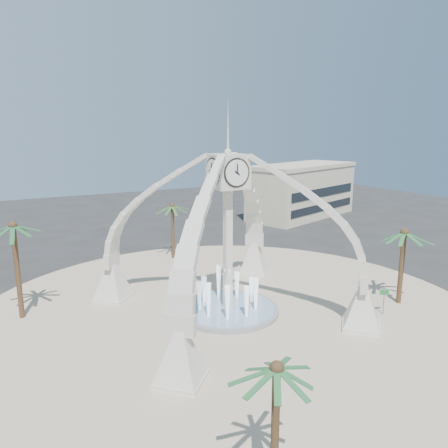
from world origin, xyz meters
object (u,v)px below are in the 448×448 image
fountain (228,309)px  palm_south (277,370)px  clock_tower (228,232)px  palm_east (404,233)px  palm_north (172,206)px  palm_west (13,227)px  street_sign (384,295)px

fountain → palm_south: bearing=-113.5°
clock_tower → palm_east: clock_tower is taller
fountain → palm_north: 16.80m
palm_west → palm_south: (7.30, -22.51, -1.89)m
clock_tower → palm_south: size_ratio=3.03×
clock_tower → fountain: (0.00, 0.00, -6.20)m
palm_north → street_sign: (8.29, -21.96, -4.29)m
clock_tower → palm_west: (-14.16, 6.73, 0.59)m
palm_west → palm_north: 18.54m
fountain → palm_east: 15.32m
palm_south → palm_east: bearing=27.6°
clock_tower → fountain: clock_tower is taller
palm_east → street_sign: (-2.94, -0.98, -4.35)m
palm_south → street_sign: 19.97m
fountain → palm_south: palm_south is taller
fountain → palm_north: bearing=82.7°
clock_tower → street_sign: size_ratio=8.10×
palm_west → street_sign: palm_west is taller
palm_north → palm_south: 32.74m
palm_east → palm_north: 23.80m
palm_south → fountain: bearing=66.5°
palm_west → clock_tower: bearing=-25.4°
palm_south → clock_tower: bearing=66.5°
fountain → palm_west: bearing=154.6°
clock_tower → palm_west: 15.69m
palm_south → street_sign: bearing=29.1°
palm_south → palm_west: bearing=108.0°
fountain → palm_east: palm_east is taller
clock_tower → palm_west: clock_tower is taller
fountain → palm_west: size_ratio=1.00×
clock_tower → fountain: size_ratio=2.24×
palm_north → palm_east: bearing=-61.8°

